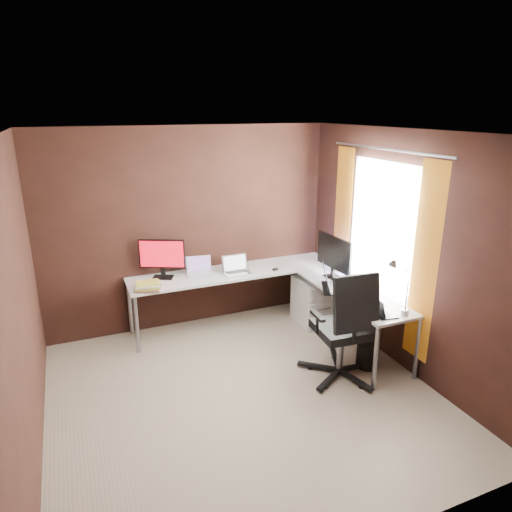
{
  "coord_description": "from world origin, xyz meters",
  "views": [
    {
      "loc": [
        -1.36,
        -3.58,
        2.7
      ],
      "look_at": [
        0.54,
        0.95,
        1.09
      ],
      "focal_mm": 32.0,
      "sensor_mm": 36.0,
      "label": 1
    }
  ],
  "objects_px": {
    "monitor_right": "(334,255)",
    "laptop_silver": "(236,269)",
    "monitor_left": "(162,257)",
    "book_stack": "(148,286)",
    "wastebasket": "(367,355)",
    "laptop_black_small": "(382,310)",
    "office_chair": "(343,346)",
    "drawer_pedestal": "(314,301)",
    "laptop_white": "(199,270)",
    "desk_lamp": "(398,281)",
    "laptop_black_big": "(332,284)"
  },
  "relations": [
    {
      "from": "monitor_right",
      "to": "laptop_silver",
      "type": "distance_m",
      "value": 1.22
    },
    {
      "from": "monitor_left",
      "to": "monitor_right",
      "type": "distance_m",
      "value": 2.05
    },
    {
      "from": "monitor_right",
      "to": "book_stack",
      "type": "bearing_deg",
      "value": 73.12
    },
    {
      "from": "monitor_left",
      "to": "wastebasket",
      "type": "height_order",
      "value": "monitor_left"
    },
    {
      "from": "laptop_black_small",
      "to": "book_stack",
      "type": "bearing_deg",
      "value": 62.18
    },
    {
      "from": "laptop_black_small",
      "to": "office_chair",
      "type": "relative_size",
      "value": 0.25
    },
    {
      "from": "drawer_pedestal",
      "to": "laptop_white",
      "type": "distance_m",
      "value": 1.53
    },
    {
      "from": "drawer_pedestal",
      "to": "desk_lamp",
      "type": "height_order",
      "value": "desk_lamp"
    },
    {
      "from": "monitor_left",
      "to": "laptop_black_big",
      "type": "height_order",
      "value": "monitor_left"
    },
    {
      "from": "monitor_left",
      "to": "laptop_black_small",
      "type": "distance_m",
      "value": 2.6
    },
    {
      "from": "laptop_black_small",
      "to": "monitor_right",
      "type": "bearing_deg",
      "value": 4.43
    },
    {
      "from": "laptop_black_big",
      "to": "book_stack",
      "type": "xyz_separation_m",
      "value": [
        -1.93,
        0.79,
        -0.02
      ]
    },
    {
      "from": "monitor_left",
      "to": "wastebasket",
      "type": "xyz_separation_m",
      "value": [
        1.84,
        -1.65,
        -0.86
      ]
    },
    {
      "from": "laptop_black_small",
      "to": "wastebasket",
      "type": "distance_m",
      "value": 0.67
    },
    {
      "from": "laptop_white",
      "to": "desk_lamp",
      "type": "xyz_separation_m",
      "value": [
        1.49,
        -1.87,
        0.3
      ]
    },
    {
      "from": "laptop_white",
      "to": "laptop_black_big",
      "type": "height_order",
      "value": "laptop_black_big"
    },
    {
      "from": "desk_lamp",
      "to": "drawer_pedestal",
      "type": "bearing_deg",
      "value": 90.57
    },
    {
      "from": "monitor_right",
      "to": "office_chair",
      "type": "bearing_deg",
      "value": 151.46
    },
    {
      "from": "wastebasket",
      "to": "laptop_black_small",
      "type": "bearing_deg",
      "value": -102.33
    },
    {
      "from": "drawer_pedestal",
      "to": "laptop_black_small",
      "type": "bearing_deg",
      "value": -91.64
    },
    {
      "from": "monitor_right",
      "to": "laptop_black_small",
      "type": "distance_m",
      "value": 1.09
    },
    {
      "from": "desk_lamp",
      "to": "wastebasket",
      "type": "height_order",
      "value": "desk_lamp"
    },
    {
      "from": "drawer_pedestal",
      "to": "laptop_silver",
      "type": "relative_size",
      "value": 1.83
    },
    {
      "from": "book_stack",
      "to": "office_chair",
      "type": "height_order",
      "value": "office_chair"
    },
    {
      "from": "laptop_black_small",
      "to": "monitor_left",
      "type": "bearing_deg",
      "value": 53.21
    },
    {
      "from": "laptop_silver",
      "to": "wastebasket",
      "type": "bearing_deg",
      "value": -55.56
    },
    {
      "from": "book_stack",
      "to": "drawer_pedestal",
      "type": "bearing_deg",
      "value": -4.14
    },
    {
      "from": "drawer_pedestal",
      "to": "office_chair",
      "type": "height_order",
      "value": "office_chair"
    },
    {
      "from": "monitor_left",
      "to": "laptop_silver",
      "type": "height_order",
      "value": "monitor_left"
    },
    {
      "from": "laptop_silver",
      "to": "laptop_black_small",
      "type": "height_order",
      "value": "laptop_silver"
    },
    {
      "from": "book_stack",
      "to": "laptop_silver",
      "type": "bearing_deg",
      "value": 6.79
    },
    {
      "from": "laptop_white",
      "to": "desk_lamp",
      "type": "bearing_deg",
      "value": -42.31
    },
    {
      "from": "drawer_pedestal",
      "to": "monitor_right",
      "type": "relative_size",
      "value": 0.94
    },
    {
      "from": "drawer_pedestal",
      "to": "laptop_black_small",
      "type": "height_order",
      "value": "laptop_black_small"
    },
    {
      "from": "laptop_white",
      "to": "wastebasket",
      "type": "distance_m",
      "value": 2.23
    },
    {
      "from": "office_chair",
      "to": "wastebasket",
      "type": "relative_size",
      "value": 4.36
    },
    {
      "from": "laptop_white",
      "to": "laptop_black_big",
      "type": "distance_m",
      "value": 1.65
    },
    {
      "from": "laptop_black_big",
      "to": "laptop_black_small",
      "type": "xyz_separation_m",
      "value": [
        0.1,
        -0.76,
        -0.02
      ]
    },
    {
      "from": "desk_lamp",
      "to": "office_chair",
      "type": "height_order",
      "value": "desk_lamp"
    },
    {
      "from": "monitor_left",
      "to": "laptop_silver",
      "type": "relative_size",
      "value": 1.55
    },
    {
      "from": "laptop_black_big",
      "to": "monitor_right",
      "type": "bearing_deg",
      "value": -6.97
    },
    {
      "from": "laptop_silver",
      "to": "wastebasket",
      "type": "distance_m",
      "value": 1.86
    },
    {
      "from": "laptop_black_small",
      "to": "book_stack",
      "type": "xyz_separation_m",
      "value": [
        -2.03,
        1.55,
        0.0
      ]
    },
    {
      "from": "book_stack",
      "to": "desk_lamp",
      "type": "height_order",
      "value": "desk_lamp"
    },
    {
      "from": "laptop_black_big",
      "to": "office_chair",
      "type": "relative_size",
      "value": 0.42
    },
    {
      "from": "laptop_black_small",
      "to": "laptop_white",
      "type": "bearing_deg",
      "value": 45.77
    },
    {
      "from": "drawer_pedestal",
      "to": "laptop_black_big",
      "type": "height_order",
      "value": "laptop_black_big"
    },
    {
      "from": "wastebasket",
      "to": "laptop_white",
      "type": "bearing_deg",
      "value": 130.88
    },
    {
      "from": "office_chair",
      "to": "laptop_silver",
      "type": "bearing_deg",
      "value": 116.47
    },
    {
      "from": "laptop_white",
      "to": "laptop_silver",
      "type": "relative_size",
      "value": 1.03
    }
  ]
}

